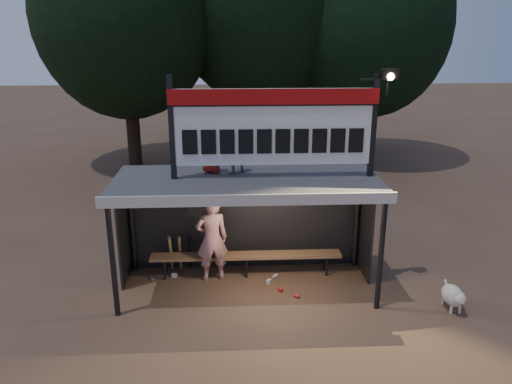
# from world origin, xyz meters

# --- Properties ---
(ground) EXTENTS (80.00, 80.00, 0.00)m
(ground) POSITION_xyz_m (0.00, 0.00, 0.00)
(ground) COLOR #4F3827
(ground) RESTS_ON ground
(player) EXTENTS (0.73, 0.55, 1.80)m
(player) POSITION_xyz_m (-0.70, 0.41, 0.90)
(player) COLOR silver
(player) RESTS_ON ground
(child_a) EXTENTS (0.60, 0.56, 0.98)m
(child_a) POSITION_xyz_m (-0.25, 0.38, 2.81)
(child_a) COLOR gray
(child_a) RESTS_ON dugout_shelter
(child_b) EXTENTS (0.52, 0.41, 0.93)m
(child_b) POSITION_xyz_m (-0.66, 0.38, 2.79)
(child_b) COLOR maroon
(child_b) RESTS_ON dugout_shelter
(dugout_shelter) EXTENTS (5.10, 2.08, 2.32)m
(dugout_shelter) POSITION_xyz_m (0.00, 0.24, 1.85)
(dugout_shelter) COLOR #3E3E41
(dugout_shelter) RESTS_ON ground
(scoreboard_assembly) EXTENTS (4.10, 0.27, 1.99)m
(scoreboard_assembly) POSITION_xyz_m (0.56, -0.01, 3.32)
(scoreboard_assembly) COLOR black
(scoreboard_assembly) RESTS_ON dugout_shelter
(bench) EXTENTS (4.00, 0.35, 0.48)m
(bench) POSITION_xyz_m (0.00, 0.55, 0.43)
(bench) COLOR #876140
(bench) RESTS_ON ground
(tree_left) EXTENTS (6.46, 6.46, 9.27)m
(tree_left) POSITION_xyz_m (-4.00, 10.00, 5.51)
(tree_left) COLOR black
(tree_left) RESTS_ON ground
(tree_right) EXTENTS (6.08, 6.08, 8.72)m
(tree_right) POSITION_xyz_m (5.00, 10.50, 5.19)
(tree_right) COLOR black
(tree_right) RESTS_ON ground
(dog) EXTENTS (0.36, 0.81, 0.49)m
(dog) POSITION_xyz_m (3.79, -1.02, 0.28)
(dog) COLOR white
(dog) RESTS_ON ground
(bats) EXTENTS (0.47, 0.32, 0.84)m
(bats) POSITION_xyz_m (-1.41, 0.82, 0.43)
(bats) COLOR #987947
(bats) RESTS_ON ground
(litter) EXTENTS (3.06, 1.08, 0.08)m
(litter) POSITION_xyz_m (-0.14, 0.14, 0.04)
(litter) COLOR #B4231E
(litter) RESTS_ON ground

